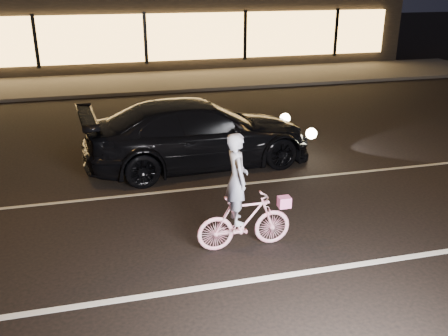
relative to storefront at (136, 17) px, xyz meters
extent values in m
plane|color=black|center=(0.00, -18.97, -2.15)|extent=(90.00, 90.00, 0.00)
cube|color=silver|center=(0.00, -20.47, -2.14)|extent=(60.00, 0.12, 0.01)
cube|color=gray|center=(0.00, -16.97, -2.14)|extent=(60.00, 0.10, 0.01)
cube|color=#383533|center=(0.00, -5.97, -2.09)|extent=(30.00, 4.00, 0.12)
cube|color=black|center=(0.00, 0.03, -0.15)|extent=(25.00, 8.00, 4.00)
cube|color=#FFB759|center=(0.00, -4.07, -0.55)|extent=(23.00, 0.15, 2.00)
cube|color=black|center=(-4.50, -4.15, -0.55)|extent=(0.15, 0.08, 2.20)
cube|color=black|center=(0.00, -4.15, -0.55)|extent=(0.15, 0.08, 2.20)
cube|color=black|center=(4.50, -4.15, -0.55)|extent=(0.15, 0.08, 2.20)
cube|color=black|center=(9.00, -4.15, -0.55)|extent=(0.15, 0.08, 2.20)
imported|color=#E74477|center=(-0.08, -19.50, -1.67)|extent=(1.58, 0.45, 0.95)
imported|color=silver|center=(-0.21, -19.50, -0.91)|extent=(0.36, 0.54, 1.49)
cube|color=#EF54B1|center=(0.60, -19.50, -1.41)|extent=(0.20, 0.16, 0.18)
imported|color=black|center=(-0.01, -15.57, -1.38)|extent=(5.47, 2.61, 1.54)
sphere|color=#FFF2BF|center=(2.47, -14.64, -1.44)|extent=(0.26, 0.26, 0.26)
sphere|color=#FFF2BF|center=(2.59, -16.05, -1.44)|extent=(0.26, 0.26, 0.26)
camera|label=1|loc=(-2.19, -26.41, 2.09)|focal=40.00mm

